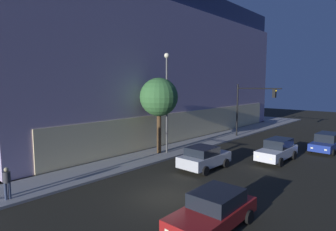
{
  "coord_description": "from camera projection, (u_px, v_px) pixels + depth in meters",
  "views": [
    {
      "loc": [
        -10.86,
        -9.81,
        6.19
      ],
      "look_at": [
        5.01,
        4.59,
        3.77
      ],
      "focal_mm": 29.64,
      "sensor_mm": 36.0,
      "label": 1
    }
  ],
  "objects": [
    {
      "name": "modern_building",
      "position": [
        109.0,
        70.0,
        40.72
      ],
      "size": [
        39.1,
        31.4,
        16.76
      ],
      "color": "#4C4C51",
      "rests_on": "ground"
    },
    {
      "name": "car_white",
      "position": [
        277.0,
        150.0,
        22.45
      ],
      "size": [
        4.74,
        2.01,
        1.77
      ],
      "color": "silver",
      "rests_on": "ground"
    },
    {
      "name": "pedestrian_waiting",
      "position": [
        7.0,
        180.0,
        14.52
      ],
      "size": [
        0.36,
        0.36,
        1.73
      ],
      "color": "#2D3851",
      "rests_on": "sidewalk_corner"
    },
    {
      "name": "sidewalk_tree",
      "position": [
        159.0,
        97.0,
        24.06
      ],
      "size": [
        3.34,
        3.34,
        6.61
      ],
      "color": "#49331E",
      "rests_on": "sidewalk_corner"
    },
    {
      "name": "traffic_light_far_corner",
      "position": [
        251.0,
        102.0,
        31.14
      ],
      "size": [
        0.44,
        5.21,
        6.05
      ],
      "color": "black",
      "rests_on": "sidewalk_corner"
    },
    {
      "name": "car_silver",
      "position": [
        204.0,
        157.0,
        20.31
      ],
      "size": [
        4.22,
        2.3,
        1.67
      ],
      "color": "#B7BABF",
      "rests_on": "ground"
    },
    {
      "name": "ground_plane",
      "position": [
        169.0,
        197.0,
        15.24
      ],
      "size": [
        120.0,
        120.0,
        0.0
      ],
      "primitive_type": "plane",
      "color": "black"
    },
    {
      "name": "car_red",
      "position": [
        214.0,
        210.0,
        11.95
      ],
      "size": [
        4.64,
        2.26,
        1.57
      ],
      "color": "maroon",
      "rests_on": "ground"
    },
    {
      "name": "car_blue",
      "position": [
        327.0,
        142.0,
        25.69
      ],
      "size": [
        4.78,
        2.13,
        1.67
      ],
      "color": "navy",
      "rests_on": "ground"
    },
    {
      "name": "street_lamp_sidewalk",
      "position": [
        167.0,
        92.0,
        24.06
      ],
      "size": [
        0.44,
        0.44,
        8.7
      ],
      "color": "#4C4C4C",
      "rests_on": "sidewalk_corner"
    }
  ]
}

